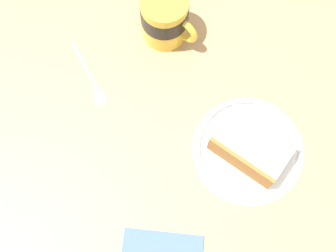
% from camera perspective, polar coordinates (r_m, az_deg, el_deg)
% --- Properties ---
extents(ground_plane, '(1.37, 1.37, 0.03)m').
position_cam_1_polar(ground_plane, '(0.74, 1.80, -1.07)').
color(ground_plane, tan).
extents(small_plate, '(0.18, 0.18, 0.01)m').
position_cam_1_polar(small_plate, '(0.72, 10.23, -2.99)').
color(small_plate, white).
rests_on(small_plate, ground_plane).
extents(cake_slice, '(0.12, 0.09, 0.06)m').
position_cam_1_polar(cake_slice, '(0.69, 10.52, -2.58)').
color(cake_slice, '#9E662D').
rests_on(cake_slice, small_plate).
extents(tea_mug, '(0.10, 0.08, 0.10)m').
position_cam_1_polar(tea_mug, '(0.75, -0.35, 13.78)').
color(tea_mug, gold).
rests_on(tea_mug, ground_plane).
extents(teaspoon, '(0.10, 0.09, 0.01)m').
position_cam_1_polar(teaspoon, '(0.75, -9.20, 5.14)').
color(teaspoon, silver).
rests_on(teaspoon, ground_plane).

